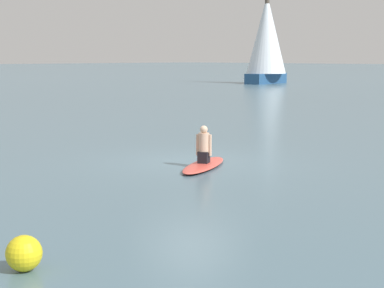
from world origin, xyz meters
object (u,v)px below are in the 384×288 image
surfboard (204,165)px  sailboat_near_right (267,37)px  buoy_marker (24,253)px  person_paddler (204,146)px

surfboard → sailboat_near_right: bearing=9.5°
surfboard → buoy_marker: (7.31, 3.76, 0.18)m
surfboard → person_paddler: 0.48m
buoy_marker → surfboard: bearing=-152.8°
sailboat_near_right → buoy_marker: (48.12, 33.79, -4.38)m
person_paddler → buoy_marker: (7.31, 3.76, -0.30)m
surfboard → buoy_marker: size_ratio=5.67×
surfboard → sailboat_near_right: (-40.81, -30.03, 4.56)m
person_paddler → sailboat_near_right: sailboat_near_right is taller
surfboard → sailboat_near_right: size_ratio=0.27×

